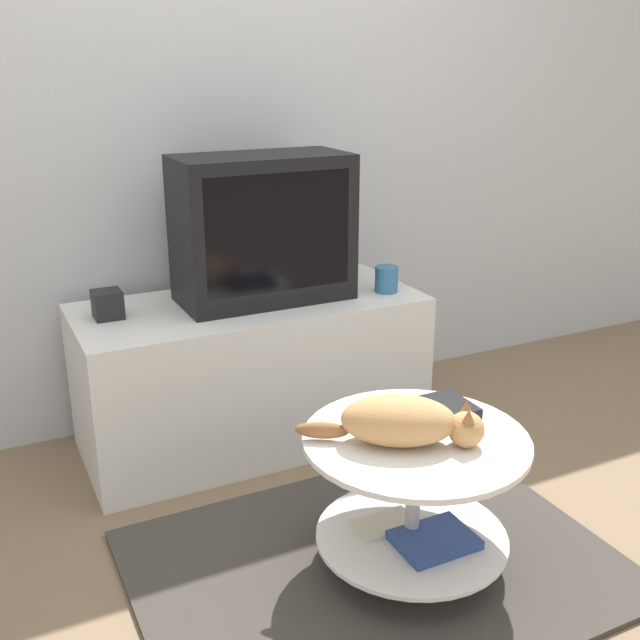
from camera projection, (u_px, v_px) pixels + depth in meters
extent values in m
plane|color=#7F664C|center=(375.00, 568.00, 2.31)|extent=(12.00, 12.00, 0.00)
cube|color=silver|center=(216.00, 108.00, 3.01)|extent=(8.00, 0.05, 2.60)
cube|color=#3D3833|center=(375.00, 565.00, 2.30)|extent=(1.43, 1.06, 0.02)
cube|color=silver|center=(252.00, 372.00, 3.00)|extent=(1.34, 0.59, 0.59)
cube|color=silver|center=(280.00, 385.00, 2.74)|extent=(0.60, 0.01, 0.17)
cube|color=black|center=(263.00, 229.00, 2.85)|extent=(0.66, 0.33, 0.56)
cube|color=black|center=(279.00, 233.00, 2.71)|extent=(0.56, 0.01, 0.44)
cube|color=black|center=(108.00, 304.00, 2.71)|extent=(0.10, 0.10, 0.10)
cylinder|color=teal|center=(386.00, 279.00, 3.01)|extent=(0.09, 0.09, 0.10)
cylinder|color=#B2B2B7|center=(410.00, 561.00, 2.30)|extent=(0.28, 0.28, 0.01)
cylinder|color=#B7B7BC|center=(413.00, 504.00, 2.23)|extent=(0.04, 0.04, 0.42)
cylinder|color=white|center=(411.00, 535.00, 2.26)|extent=(0.58, 0.58, 0.01)
cylinder|color=white|center=(416.00, 439.00, 2.16)|extent=(0.66, 0.66, 0.02)
cube|color=#2D478C|center=(434.00, 540.00, 2.21)|extent=(0.23, 0.18, 0.03)
cube|color=beige|center=(385.00, 524.00, 2.30)|extent=(0.19, 0.11, 0.01)
cube|color=black|center=(435.00, 412.00, 2.25)|extent=(0.23, 0.17, 0.04)
ellipsoid|color=tan|center=(398.00, 420.00, 2.09)|extent=(0.37, 0.31, 0.14)
sphere|color=tan|center=(466.00, 429.00, 2.09)|extent=(0.10, 0.10, 0.10)
cone|color=#996038|center=(466.00, 407.00, 2.09)|extent=(0.04, 0.04, 0.04)
cone|color=#996038|center=(469.00, 416.00, 2.04)|extent=(0.04, 0.04, 0.04)
ellipsoid|color=#996038|center=(322.00, 430.00, 2.12)|extent=(0.15, 0.11, 0.05)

